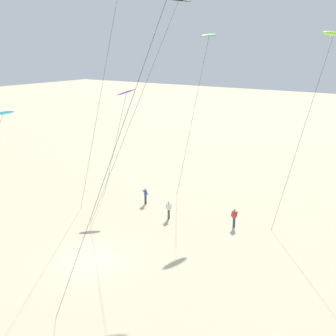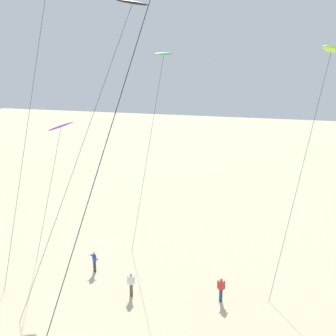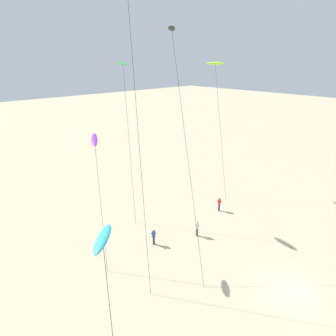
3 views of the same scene
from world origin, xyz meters
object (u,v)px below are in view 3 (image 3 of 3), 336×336
kite_flyer_furthest (219,204)px  kite_flyer_middle (197,228)px  kite_lime (215,64)px  kite_green (123,66)px  kite_cyan (103,241)px  kite_flyer_nearest (154,236)px  kite_purple (95,142)px  kite_black (172,34)px

kite_flyer_furthest → kite_flyer_middle: bearing=-163.9°
kite_lime → kite_flyer_middle: kite_lime is taller
kite_green → kite_cyan: bearing=-128.6°
kite_lime → kite_flyer_nearest: (-15.32, -5.66, -15.38)m
kite_green → kite_flyer_nearest: bearing=-109.6°
kite_purple → kite_black: size_ratio=0.57×
kite_flyer_nearest → kite_flyer_middle: 4.55m
kite_black → kite_cyan: kite_black is taller
kite_cyan → kite_green: bearing=51.4°
kite_black → kite_flyer_furthest: bearing=-8.4°
kite_lime → kite_cyan: 29.80m
kite_purple → kite_cyan: (-5.89, -10.69, -1.25)m
kite_purple → kite_black: kite_black is taller
kite_lime → kite_flyer_middle: bearing=-146.0°
kite_purple → kite_black: bearing=-11.7°
kite_purple → kite_lime: 20.53m
kite_green → kite_flyer_nearest: size_ratio=9.95×
kite_green → kite_cyan: 21.40m
kite_purple → kite_flyer_middle: bearing=-26.9°
kite_lime → kite_flyer_nearest: size_ratio=9.98×
kite_flyer_nearest → kite_purple: bearing=151.0°
kite_lime → kite_flyer_furthest: size_ratio=9.98×
kite_black → kite_flyer_furthest: size_ratio=11.65×
kite_purple → kite_green: kite_green is taller
kite_black → kite_lime: bearing=21.8°
kite_lime → kite_black: bearing=-158.2°
kite_black → kite_flyer_middle: size_ratio=11.65×
kite_lime → kite_flyer_furthest: bearing=-132.4°
kite_green → kite_lime: size_ratio=1.00×
kite_green → kite_lime: (12.68, -1.75, 0.07)m
kite_black → kite_flyer_middle: kite_black is taller
kite_cyan → kite_lime: bearing=29.1°
kite_purple → kite_flyer_middle: size_ratio=6.68×
kite_cyan → kite_black: bearing=35.0°
kite_green → kite_flyer_nearest: 17.21m
kite_lime → kite_flyer_furthest: (-5.38, -5.89, -15.38)m
kite_black → kite_lime: 13.39m
kite_cyan → kite_flyer_furthest: (19.95, 8.19, -8.42)m
kite_flyer_middle → kite_flyer_furthest: (5.81, 1.68, 0.00)m
kite_purple → kite_flyer_middle: kite_purple is taller
kite_flyer_furthest → kite_flyer_nearest: bearing=178.7°
kite_purple → kite_flyer_furthest: size_ratio=6.68×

